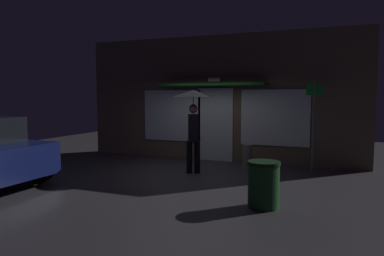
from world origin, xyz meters
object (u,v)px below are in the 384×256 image
person_with_umbrella (193,110)px  trash_bin (264,184)px  sidewalk_bollard (247,158)px  street_sign_post (314,120)px

person_with_umbrella → trash_bin: (2.23, -2.18, -1.20)m
sidewalk_bollard → trash_bin: bearing=-71.3°
person_with_umbrella → sidewalk_bollard: person_with_umbrella is taller
street_sign_post → person_with_umbrella: bearing=-157.1°
person_with_umbrella → street_sign_post: (2.81, 1.19, -0.27)m
person_with_umbrella → sidewalk_bollard: 1.95m
person_with_umbrella → street_sign_post: size_ratio=0.89×
person_with_umbrella → trash_bin: size_ratio=2.56×
person_with_umbrella → sidewalk_bollard: bearing=-80.5°
sidewalk_bollard → trash_bin: trash_bin is taller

